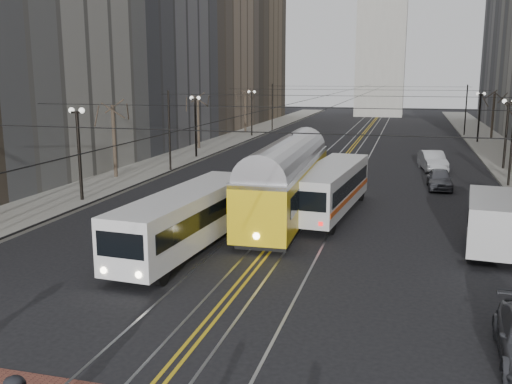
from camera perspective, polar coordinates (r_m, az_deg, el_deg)
The scene contains 15 objects.
ground at distance 16.20m, azimuth -8.77°, elevation -17.37°, with size 260.00×260.00×0.00m, color black.
sidewalk_left at distance 62.04m, azimuth -4.80°, elevation 4.42°, with size 5.00×140.00×0.15m, color gray.
sidewalk_right at distance 59.12m, azimuth 23.77°, elevation 3.12°, with size 5.00×140.00×0.15m, color gray.
streetcar_rails at distance 58.72m, azimuth 9.14°, elevation 3.84°, with size 4.80×130.00×0.02m, color gray.
centre_lines at distance 58.72m, azimuth 9.14°, elevation 3.84°, with size 0.42×130.00×0.01m, color gold.
building_left_far at distance 104.48m, azimuth -2.71°, elevation 18.31°, with size 16.00×20.00×40.00m, color brown.
lamp_posts at distance 42.36m, azimuth 6.93°, elevation 4.74°, with size 27.60×57.20×5.60m.
street_trees at distance 48.77m, azimuth 8.03°, elevation 5.61°, with size 31.68×53.28×5.60m.
trolley_wires at distance 48.27m, azimuth 8.00°, elevation 6.71°, with size 25.96×120.00×6.60m.
transit_bus at distance 25.79m, azimuth -6.88°, elevation -2.94°, with size 2.28×10.95×2.74m, color white.
streetcar at distance 31.71m, azimuth 3.09°, elevation 0.49°, with size 2.68×14.44×3.40m, color yellow.
rear_bus at distance 32.66m, azimuth 7.51°, elevation 0.19°, with size 2.33×10.71×2.79m, color silver.
cargo_van at distance 27.57m, azimuth 22.68°, elevation -3.07°, with size 2.18×5.67×2.51m, color silver.
sedan_grey at distance 41.82m, azimuth 17.90°, elevation 1.26°, with size 1.64×4.07×1.39m, color #45464D.
sedan_silver at distance 49.75m, azimuth 17.24°, elevation 3.00°, with size 1.70×4.87×1.60m, color #ACAFB4.
Camera 1 is at (5.90, -12.90, 7.82)m, focal length 40.00 mm.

